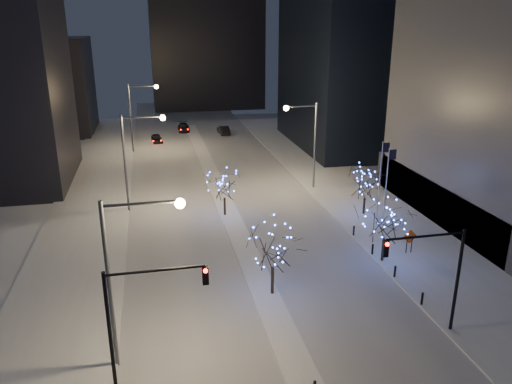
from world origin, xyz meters
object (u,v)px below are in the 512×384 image
object	(u,v)px
traffic_signal_east	(437,266)
holiday_tree_plaza_near	(385,221)
construction_sign	(410,239)
holiday_tree_median_far	(224,185)
holiday_tree_plaza_far	(366,185)
street_lamp_w_far	(137,109)
traffic_signal_west	(139,308)
car_near	(157,138)
car_mid	(224,130)
street_lamp_w_mid	(135,149)
holiday_tree_median_near	(273,248)
street_lamp_east	(308,135)
street_lamp_w_near	(127,261)
car_far	(184,127)

from	to	relation	value
traffic_signal_east	holiday_tree_plaza_near	distance (m)	9.98
construction_sign	holiday_tree_plaza_near	bearing A→B (deg)	-165.46
holiday_tree_median_far	holiday_tree_plaza_far	bearing A→B (deg)	-10.70
street_lamp_w_far	holiday_tree_plaza_far	xyz separation A→B (m)	(22.24, -31.14, -3.28)
traffic_signal_west	construction_sign	distance (m)	24.89
car_near	holiday_tree_plaza_far	xyz separation A→B (m)	(19.66, -36.80, 2.56)
car_mid	construction_sign	distance (m)	50.52
street_lamp_w_mid	holiday_tree_median_near	size ratio (longest dim) A/B	1.87
traffic_signal_east	holiday_tree_median_far	xyz separation A→B (m)	(-9.44, 22.47, -1.51)
street_lamp_east	construction_sign	size ratio (longest dim) A/B	4.73
traffic_signal_west	traffic_signal_east	xyz separation A→B (m)	(17.38, 1.00, 0.00)
street_lamp_w_near	street_lamp_w_far	bearing A→B (deg)	90.00
traffic_signal_east	holiday_tree_plaza_near	xyz separation A→B (m)	(1.56, 9.79, -1.20)
street_lamp_w_mid	street_lamp_w_near	bearing A→B (deg)	-90.00
holiday_tree_plaza_near	holiday_tree_plaza_far	xyz separation A→B (m)	(2.80, 10.08, -0.34)
traffic_signal_east	holiday_tree_median_near	xyz separation A→B (m)	(-8.44, 6.64, -1.06)
car_far	holiday_tree_plaza_near	xyz separation A→B (m)	(12.00, -54.56, 2.87)
street_lamp_w_mid	car_near	xyz separation A→B (m)	(2.58, 30.67, -5.84)
car_near	construction_sign	size ratio (longest dim) A/B	1.83
car_mid	car_far	distance (m)	7.65
holiday_tree_median_far	car_mid	bearing A→B (deg)	81.62
street_lamp_w_near	construction_sign	world-z (taller)	street_lamp_w_near
traffic_signal_west	holiday_tree_median_near	distance (m)	11.81
street_lamp_w_near	car_near	size ratio (longest dim) A/B	2.58
street_lamp_w_near	street_lamp_east	distance (m)	33.85
traffic_signal_east	holiday_tree_plaza_near	size ratio (longest dim) A/B	1.33
street_lamp_east	holiday_tree_median_near	bearing A→B (deg)	-113.19
car_far	holiday_tree_median_far	size ratio (longest dim) A/B	1.03
car_far	traffic_signal_west	bearing A→B (deg)	-94.76
traffic_signal_west	car_far	size ratio (longest dim) A/B	1.46
traffic_signal_east	construction_sign	size ratio (longest dim) A/B	3.31
street_lamp_w_far	construction_sign	world-z (taller)	street_lamp_w_far
car_mid	construction_sign	world-z (taller)	construction_sign
traffic_signal_east	car_far	xyz separation A→B (m)	(-10.44, 64.34, -4.07)
traffic_signal_east	car_mid	size ratio (longest dim) A/B	1.58
car_mid	holiday_tree_plaza_far	size ratio (longest dim) A/B	0.93
street_lamp_w_mid	car_mid	distance (m)	37.66
traffic_signal_west	street_lamp_w_far	bearing A→B (deg)	90.55
street_lamp_w_near	holiday_tree_median_near	bearing A→B (deg)	30.83
street_lamp_w_far	holiday_tree_plaza_far	world-z (taller)	street_lamp_w_far
traffic_signal_east	car_mid	distance (m)	60.73
traffic_signal_east	street_lamp_east	bearing A→B (deg)	87.74
street_lamp_w_near	street_lamp_w_far	world-z (taller)	same
car_near	holiday_tree_median_far	bearing A→B (deg)	-86.85
street_lamp_w_mid	street_lamp_east	xyz separation A→B (m)	(19.02, 3.00, -0.05)
traffic_signal_east	car_near	world-z (taller)	traffic_signal_east
street_lamp_w_near	street_lamp_east	world-z (taller)	same
car_mid	construction_sign	size ratio (longest dim) A/B	2.09
traffic_signal_west	car_far	bearing A→B (deg)	83.94
holiday_tree_median_far	construction_sign	bearing A→B (deg)	-40.61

